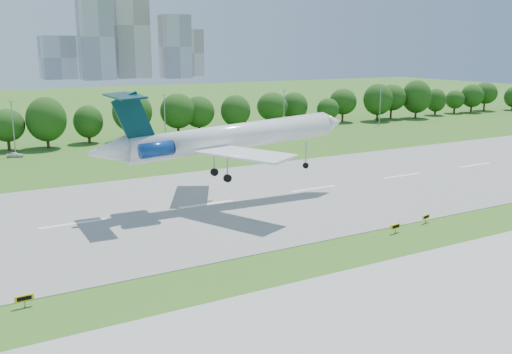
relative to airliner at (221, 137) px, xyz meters
name	(u,v)px	position (x,y,z in m)	size (l,w,h in m)	color
ground	(298,255)	(-2.59, -25.06, -10.21)	(600.00, 600.00, 0.00)	#295C18
runway	(207,205)	(-2.59, -0.06, -10.17)	(400.00, 45.00, 0.08)	gray
taxiway	(410,317)	(-2.59, -43.06, -10.17)	(400.00, 23.00, 0.08)	#ADADA8
tree_line	(94,118)	(-2.59, 66.94, -4.03)	(288.40, 8.40, 10.40)	#382314
light_poles	(94,123)	(-5.09, 56.94, -3.87)	(175.90, 0.25, 12.19)	gray
skyline	(125,38)	(97.57, 365.55, 20.25)	(127.00, 52.00, 80.00)	#B2B2B7
airliner	(221,137)	(0.00, 0.00, 0.00)	(42.31, 30.82, 13.87)	white
taxi_sign_left	(24,298)	(-32.10, -23.82, -9.33)	(1.71, 0.28, 1.20)	gray
taxi_sign_centre	(395,226)	(12.95, -24.53, -9.32)	(1.72, 0.40, 1.20)	gray
taxi_sign_right	(426,217)	(19.67, -23.30, -9.36)	(1.63, 0.58, 1.15)	gray
service_vehicle_b	(15,155)	(-22.85, 55.97, -9.65)	(1.33, 3.32, 1.13)	silver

